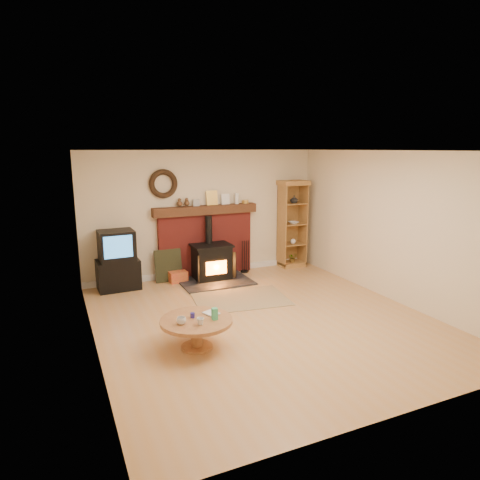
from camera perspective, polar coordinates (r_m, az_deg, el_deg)
name	(u,v)px	position (r m, az deg, el deg)	size (l,w,h in m)	color
ground	(263,319)	(6.84, 3.13, -10.54)	(5.50, 5.50, 0.00)	tan
room_shell	(261,211)	(6.45, 2.78, 3.95)	(5.02, 5.52, 2.61)	beige
chimney_breast	(206,238)	(8.96, -4.58, 0.30)	(2.20, 0.22, 1.78)	maroon
wood_stove	(212,263)	(8.69, -3.73, -3.06)	(1.40, 1.00, 1.29)	black
area_rug	(241,299)	(7.68, 0.09, -7.86)	(1.63, 1.12, 0.01)	brown
tv_unit	(118,261)	(8.41, -16.01, -2.74)	(0.79, 0.57, 1.13)	black
curio_cabinet	(292,224)	(9.66, 6.91, 2.16)	(0.62, 0.45, 1.94)	brown
firelog_box	(178,277)	(8.68, -8.23, -4.89)	(0.35, 0.22, 0.22)	gold
leaning_painting	(168,265)	(8.72, -9.53, -3.37)	(0.54, 0.03, 0.65)	black
fire_tools	(245,265)	(9.26, 0.65, -3.38)	(0.19, 0.16, 0.70)	black
coffee_table	(196,325)	(5.83, -5.82, -11.15)	(0.97, 0.97, 0.57)	brown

